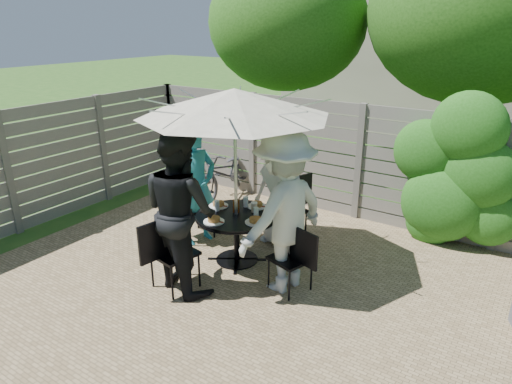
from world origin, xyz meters
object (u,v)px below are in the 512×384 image
Objects in this scene: plate_back at (257,205)px; bicycle at (227,173)px; umbrella at (234,103)px; person_left at (197,187)px; person_back at (282,187)px; glass_back at (246,202)px; coffee_cup at (254,208)px; syrup_jug at (236,206)px; plate_right at (255,221)px; chair_front at (174,267)px; patio_table at (236,229)px; person_front at (181,211)px; glass_left at (217,206)px; chair_right at (291,271)px; plate_left at (219,205)px; glass_right at (256,213)px; chair_back at (287,221)px; plate_front at (214,220)px; person_right at (284,213)px; chair_left at (193,219)px.

plate_back is 0.15× the size of bicycle.
umbrella is 1.68× the size of person_left.
person_back reaches higher than glass_back.
umbrella reaches higher than coffee_cup.
plate_right is at bearing -19.94° from syrup_jug.
glass_back is (0.18, 1.22, 0.46)m from chair_front.
patio_table is 0.74× the size of person_left.
umbrella is 1.45× the size of person_front.
plate_back is 0.15m from glass_back.
glass_back is 1.00× the size of glass_left.
chair_right is 1.40m from plate_left.
glass_right is (0.55, 0.09, 0.00)m from glass_left.
person_front reaches higher than chair_back.
syrup_jug reaches higher than plate_left.
chair_front is 6.72× the size of glass_left.
chair_front is at bearing -103.10° from patio_table.
syrup_jug is at bearing 127.05° from patio_table.
plate_right is (0.13, -1.02, 0.42)m from chair_back.
plate_right is at bearing -66.55° from person_back.
syrup_jug is at bearing 85.18° from plate_front.
person_left is 0.95× the size of bicycle.
person_back is (0.19, 0.81, 0.37)m from patio_table.
person_right reaches higher than plate_right.
person_right is 13.69× the size of glass_back.
glass_back and glass_left have the same top height.
person_right is at bearing -23.57° from glass_right.
person_back is at bearing 76.85° from plate_back.
bicycle is (-0.73, 1.63, -0.37)m from person_left.
person_left is 13.90× the size of coffee_cup.
patio_table is 0.71× the size of bicycle.
chair_back reaches higher than syrup_jug.
umbrella is 1.65× the size of person_back.
chair_right is (0.94, -0.22, -1.84)m from umbrella.
plate_left is (-0.35, 0.08, -1.39)m from umbrella.
plate_right is (0.57, 0.86, 0.42)m from chair_front.
glass_back is at bearing -10.07° from chair_right.
plate_back is at bearing 76.85° from patio_table.
chair_front is (-0.22, -0.94, -1.81)m from umbrella.
plate_back is 1.00× the size of plate_front.
plate_left is 0.63m from glass_right.
umbrella reaches higher than glass_back.
chair_left is at bearing 3.58° from chair_right.
chair_left is 0.55m from person_left.
glass_back is at bearing -48.82° from bicycle.
plate_left is 0.37m from glass_back.
plate_back is at bearing 121.85° from plate_right.
person_left is at bearing -45.00° from person_front.
umbrella is 10.77× the size of plate_front.
plate_right is (1.29, -0.30, 0.40)m from chair_left.
chair_front is 1.12m from syrup_jug.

